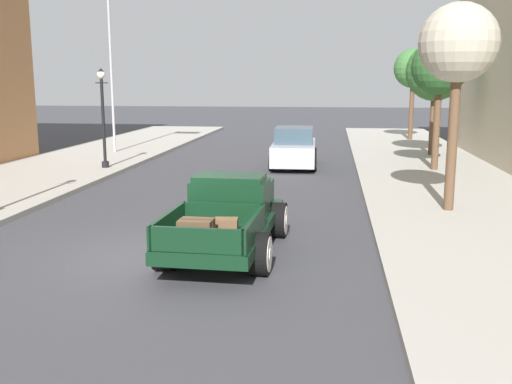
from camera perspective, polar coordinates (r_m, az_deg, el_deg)
ground_plane at (r=12.14m, az=-9.76°, el=-6.19°), size 140.00×140.00×0.00m
hotrod_truck_dark_green at (r=12.32m, az=-2.62°, el=-2.16°), size 2.31×4.99×1.58m
car_background_silver at (r=24.30m, az=3.73°, el=4.26°), size 1.95×4.34×1.65m
street_lamp_far at (r=23.66m, az=-14.70°, el=7.70°), size 0.50×0.32×3.85m
flagpole at (r=28.92m, az=-13.65°, el=14.96°), size 1.74×0.16×9.16m
street_tree_nearest at (r=16.02m, az=19.12°, el=13.33°), size 2.00×2.00×5.31m
street_tree_second at (r=23.38m, az=17.48°, el=11.45°), size 2.13×2.13×4.95m
street_tree_third at (r=28.07m, az=17.07°, el=11.11°), size 2.63×2.63×5.09m
street_tree_farthest at (r=35.32m, az=15.09°, el=11.49°), size 2.23×2.23×5.19m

